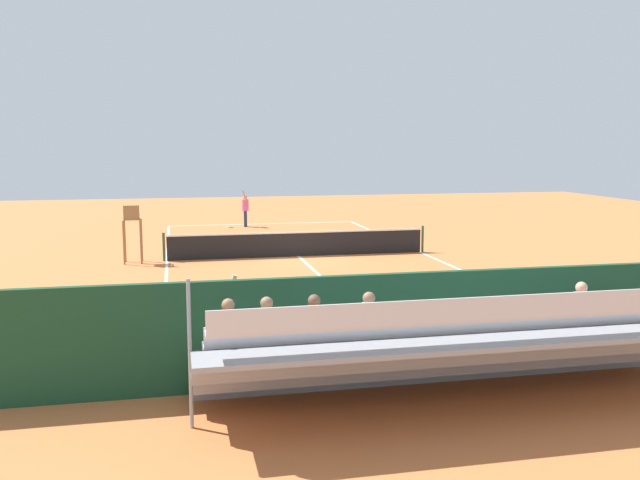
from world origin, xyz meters
TOP-DOWN VIEW (x-y plane):
  - ground_plane at (0.00, 0.00)m, footprint 60.00×60.00m
  - court_line_markings at (0.00, -0.04)m, footprint 10.10×22.20m
  - tennis_net at (0.00, 0.00)m, footprint 10.30×0.10m
  - backdrop_wall at (0.00, 14.00)m, footprint 18.00×0.16m
  - bleacher_stand at (0.04, 15.36)m, footprint 9.06×2.40m
  - umpire_chair at (6.20, 0.21)m, footprint 0.67×0.67m
  - courtside_bench at (-2.06, 13.27)m, footprint 1.80×0.40m
  - equipment_bag at (-0.07, 13.40)m, footprint 0.90×0.36m
  - tennis_player at (1.03, -9.91)m, footprint 0.44×0.56m
  - tennis_racket at (2.01, -9.75)m, footprint 0.55×0.48m
  - tennis_ball_near at (3.37, -7.27)m, footprint 0.07×0.07m
  - tennis_ball_far at (0.36, -9.13)m, footprint 0.07×0.07m
  - line_judge at (3.68, 13.34)m, footprint 0.37×0.53m

SIDE VIEW (x-z plane):
  - ground_plane at x=0.00m, z-range 0.00..0.00m
  - court_line_markings at x=0.00m, z-range 0.00..0.01m
  - tennis_racket at x=2.01m, z-range 0.00..0.03m
  - tennis_ball_near at x=3.37m, z-range 0.00..0.07m
  - tennis_ball_far at x=0.36m, z-range 0.00..0.07m
  - equipment_bag at x=-0.07m, z-range 0.00..0.36m
  - tennis_net at x=0.00m, z-range -0.03..1.04m
  - courtside_bench at x=-2.06m, z-range 0.09..1.02m
  - bleacher_stand at x=0.04m, z-range -0.30..2.18m
  - backdrop_wall at x=0.00m, z-range 0.00..2.00m
  - tennis_player at x=1.03m, z-range 0.05..1.98m
  - line_judge at x=3.68m, z-range 0.05..1.98m
  - umpire_chair at x=6.20m, z-range 0.24..2.38m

